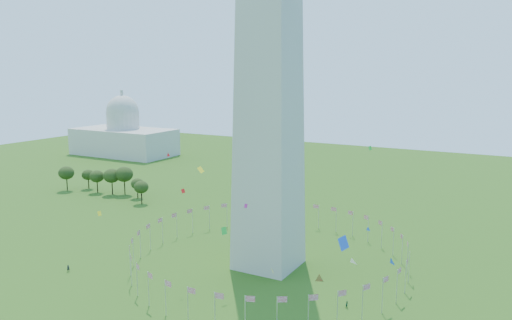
{
  "coord_description": "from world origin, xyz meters",
  "views": [
    {
      "loc": [
        64.64,
        -75.4,
        57.02
      ],
      "look_at": [
        3.99,
        35.0,
        34.6
      ],
      "focal_mm": 35.0,
      "sensor_mm": 36.0,
      "label": 1
    }
  ],
  "objects": [
    {
      "name": "kites_aloft",
      "position": [
        13.69,
        21.84,
        19.4
      ],
      "size": [
        101.23,
        75.89,
        31.81
      ],
      "color": "white",
      "rests_on": "ground"
    },
    {
      "name": "tree_line_west",
      "position": [
        -106.26,
        91.12,
        5.66
      ],
      "size": [
        55.31,
        16.14,
        13.03
      ],
      "color": "#314A18",
      "rests_on": "ground"
    },
    {
      "name": "capitol_building",
      "position": [
        -180.0,
        180.0,
        23.0
      ],
      "size": [
        70.0,
        35.0,
        46.0
      ],
      "primitive_type": null,
      "color": "beige",
      "rests_on": "ground"
    },
    {
      "name": "flag_ring",
      "position": [
        -0.0,
        50.0,
        4.5
      ],
      "size": [
        80.24,
        80.24,
        9.0
      ],
      "color": "silver",
      "rests_on": "ground"
    }
  ]
}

